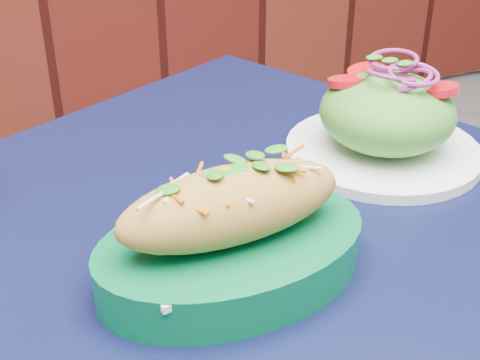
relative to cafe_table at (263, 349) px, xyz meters
name	(u,v)px	position (x,y,z in m)	size (l,w,h in m)	color
cafe_table	(263,349)	(0.00, 0.00, 0.00)	(1.06, 1.06, 0.75)	black
banh_mi_basket	(232,234)	(-0.03, 0.01, 0.13)	(0.24, 0.16, 0.11)	#045D32
salad_plate	(386,120)	(0.22, 0.14, 0.13)	(0.22, 0.22, 0.11)	white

